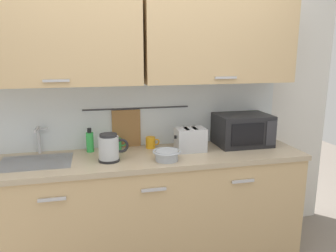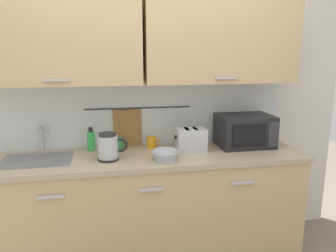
{
  "view_description": "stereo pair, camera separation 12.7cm",
  "coord_description": "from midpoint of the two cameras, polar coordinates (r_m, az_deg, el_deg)",
  "views": [
    {
      "loc": [
        -0.39,
        -2.12,
        1.69
      ],
      "look_at": [
        0.18,
        0.33,
        1.12
      ],
      "focal_mm": 34.68,
      "sensor_mm": 36.0,
      "label": 1
    },
    {
      "loc": [
        -0.27,
        -2.15,
        1.69
      ],
      "look_at": [
        0.18,
        0.33,
        1.12
      ],
      "focal_mm": 34.68,
      "sensor_mm": 36.0,
      "label": 2
    }
  ],
  "objects": [
    {
      "name": "mixing_bowl",
      "position": [
        2.44,
        1.04,
        -5.05
      ],
      "size": [
        0.21,
        0.21,
        0.08
      ],
      "color": "#A5ADB7",
      "rests_on": "counter_unit"
    },
    {
      "name": "mug_near_sink",
      "position": [
        2.76,
        -7.49,
        -2.99
      ],
      "size": [
        0.12,
        0.08,
        0.09
      ],
      "color": "green",
      "rests_on": "counter_unit"
    },
    {
      "name": "electric_kettle",
      "position": [
        2.46,
        -8.96,
        -3.68
      ],
      "size": [
        0.23,
        0.16,
        0.21
      ],
      "color": "black",
      "rests_on": "counter_unit"
    },
    {
      "name": "counter_unit",
      "position": [
        2.75,
        -2.63,
        -13.94
      ],
      "size": [
        2.53,
        0.64,
        0.9
      ],
      "color": "tan",
      "rests_on": "ground"
    },
    {
      "name": "dish_soap_bottle",
      "position": [
        2.73,
        -12.09,
        -2.5
      ],
      "size": [
        0.06,
        0.06,
        0.2
      ],
      "color": "green",
      "rests_on": "counter_unit"
    },
    {
      "name": "sink_faucet",
      "position": [
        2.78,
        -20.26,
        -1.48
      ],
      "size": [
        0.09,
        0.17,
        0.22
      ],
      "color": "#B2B5BA",
      "rests_on": "counter_unit"
    },
    {
      "name": "microwave",
      "position": [
        2.89,
        14.54,
        -0.78
      ],
      "size": [
        0.46,
        0.35,
        0.27
      ],
      "color": "black",
      "rests_on": "counter_unit"
    },
    {
      "name": "back_wall_assembly",
      "position": [
        2.69,
        -3.31,
        9.17
      ],
      "size": [
        3.7,
        0.41,
        2.5
      ],
      "color": "silver",
      "rests_on": "ground"
    },
    {
      "name": "mug_by_kettle",
      "position": [
        2.76,
        -1.57,
        -2.88
      ],
      "size": [
        0.12,
        0.08,
        0.09
      ],
      "color": "orange",
      "rests_on": "counter_unit"
    },
    {
      "name": "toaster",
      "position": [
        2.66,
        5.38,
        -2.42
      ],
      "size": [
        0.26,
        0.17,
        0.19
      ],
      "color": "#B7BABF",
      "rests_on": "counter_unit"
    }
  ]
}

